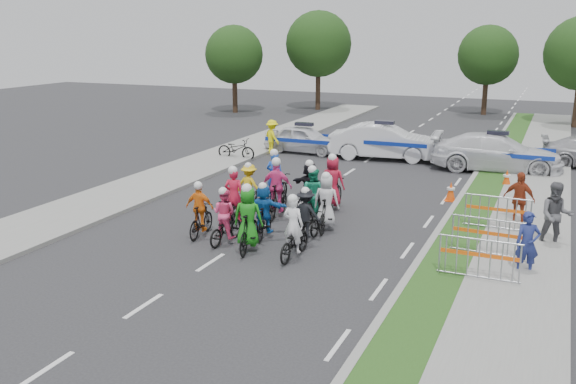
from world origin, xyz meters
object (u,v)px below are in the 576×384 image
at_px(rider_8, 313,202).
at_px(cone_0, 451,192).
at_px(rider_9, 277,194).
at_px(spectator_1, 556,215).
at_px(barrier_2, 497,214).
at_px(tree_4, 488,55).
at_px(rider_11, 310,191).
at_px(rider_12, 275,186).
at_px(parked_bike, 236,149).
at_px(police_car_1, 384,142).
at_px(rider_5, 264,214).
at_px(rider_13, 333,188).
at_px(cone_1, 507,178).
at_px(rider_6, 235,207).
at_px(barrier_0, 479,261).
at_px(rider_2, 225,222).
at_px(marshal_hiviz, 272,137).
at_px(rider_3, 201,215).
at_px(rider_1, 249,225).
at_px(spectator_0, 527,244).
at_px(rider_10, 250,192).
at_px(barrier_1, 488,239).
at_px(tree_3, 318,44).
at_px(police_car_0, 304,139).
at_px(police_car_2, 497,153).
at_px(rider_4, 306,221).
at_px(rider_7, 326,208).
at_px(spectator_2, 519,199).

relative_size(rider_8, cone_0, 2.76).
distance_m(rider_9, spectator_1, 8.44).
relative_size(rider_9, barrier_2, 1.01).
bearing_deg(tree_4, rider_11, -94.52).
xyz_separation_m(rider_12, parked_bike, (-4.98, 6.53, -0.15)).
xyz_separation_m(police_car_1, cone_0, (4.22, -6.48, -0.49)).
bearing_deg(spectator_1, rider_5, -171.17).
distance_m(rider_13, cone_0, 4.52).
bearing_deg(cone_1, rider_13, -132.01).
height_order(rider_6, barrier_0, rider_6).
xyz_separation_m(cone_1, parked_bike, (-12.28, 0.68, 0.16)).
relative_size(rider_2, marshal_hiviz, 1.00).
relative_size(rider_3, rider_6, 0.85).
relative_size(rider_1, spectator_0, 1.18).
relative_size(rider_8, rider_10, 1.11).
bearing_deg(rider_2, rider_13, -107.09).
bearing_deg(rider_2, rider_6, -69.04).
height_order(marshal_hiviz, parked_bike, marshal_hiviz).
height_order(rider_10, rider_11, rider_11).
height_order(barrier_1, tree_3, tree_3).
height_order(rider_13, spectator_0, rider_13).
bearing_deg(rider_11, rider_8, 126.93).
height_order(rider_11, rider_12, rider_12).
height_order(rider_5, tree_3, tree_3).
bearing_deg(rider_12, barrier_1, 159.31).
distance_m(rider_2, rider_13, 4.84).
bearing_deg(spectator_1, spectator_0, -111.44).
distance_m(rider_12, spectator_1, 9.24).
height_order(rider_1, police_car_0, rider_1).
relative_size(rider_6, tree_4, 0.32).
xyz_separation_m(rider_11, parked_bike, (-6.55, 7.19, -0.28)).
relative_size(spectator_0, parked_bike, 0.86).
relative_size(rider_9, barrier_0, 1.01).
bearing_deg(parked_bike, police_car_2, -79.54).
height_order(police_car_2, barrier_0, police_car_2).
distance_m(rider_4, rider_5, 1.33).
height_order(cone_1, tree_3, tree_3).
bearing_deg(rider_7, rider_8, -47.04).
relative_size(rider_1, rider_10, 1.12).
bearing_deg(police_car_2, rider_10, 140.63).
bearing_deg(rider_6, spectator_2, -166.84).
bearing_deg(cone_1, rider_10, -137.54).
bearing_deg(rider_7, barrier_2, -164.40).
height_order(rider_7, rider_13, rider_13).
bearing_deg(cone_1, tree_3, 127.56).
bearing_deg(rider_7, police_car_0, -70.98).
relative_size(spectator_2, barrier_2, 0.86).
height_order(rider_2, rider_9, rider_9).
bearing_deg(police_car_2, rider_6, 146.05).
height_order(rider_9, rider_12, rider_9).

